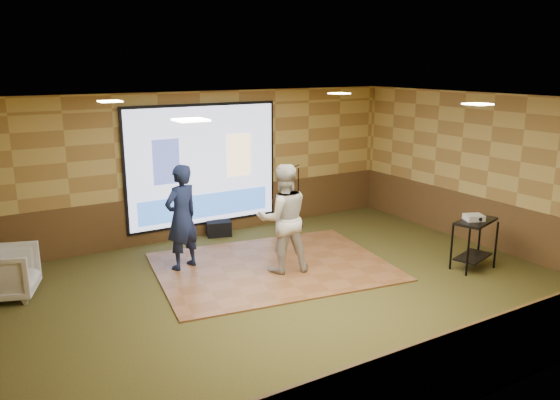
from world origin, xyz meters
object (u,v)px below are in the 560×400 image
mic_stand (296,206)px  projector (474,217)px  player_left (182,217)px  player_right (283,218)px  banquet_chair (6,273)px  projector_screen (203,167)px  duffel_bag (219,228)px  av_table (475,235)px  dance_floor (273,266)px

mic_stand → projector: bearing=-90.6°
player_left → player_right: bearing=124.5°
player_right → mic_stand: 2.73m
projector → banquet_chair: (-7.13, 2.87, -0.55)m
projector_screen → banquet_chair: bearing=-160.9°
projector_screen → banquet_chair: (-3.90, -1.35, -1.08)m
player_right → duffel_bag: player_right is taller
player_left → mic_stand: (3.07, 1.12, -0.46)m
mic_stand → banquet_chair: 5.91m
av_table → duffel_bag: bearing=127.0°
projector_screen → player_right: (0.31, -2.65, -0.50)m
banquet_chair → projector: bearing=-93.0°
projector_screen → player_left: (-1.12, -1.63, -0.52)m
banquet_chair → player_right: bearing=-88.1°
projector_screen → dance_floor: bearing=-83.6°
av_table → projector: 0.34m
projector_screen → projector: (3.23, -4.23, -0.53)m
player_right → duffel_bag: 2.59m
av_table → projector_screen: bearing=127.7°
player_right → av_table: bearing=166.6°
player_right → projector: bearing=166.3°
av_table → duffel_bag: size_ratio=1.79×
av_table → banquet_chair: bearing=158.1°
player_right → projector: size_ratio=6.15×
mic_stand → duffel_bag: bearing=150.0°
player_left → duffel_bag: player_left is taller
av_table → mic_stand: bearing=109.6°
projector_screen → mic_stand: bearing=-14.6°
projector_screen → player_left: 2.05m
projector → banquet_chair: bearing=-179.5°
mic_stand → player_left: bearing=-179.5°
projector_screen → av_table: projector_screen is taller
player_left → banquet_chair: bearing=-25.9°
banquet_chair → duffel_bag: 4.29m
banquet_chair → mic_stand: bearing=-62.8°
player_left → player_right: player_right is taller
player_left → av_table: bearing=129.1°
player_left → projector: player_left is taller
dance_floor → player_left: size_ratio=2.17×
player_right → player_left: bearing=-20.4°
mic_stand → banquet_chair: (-5.85, -0.85, -0.10)m
banquet_chair → duffel_bag: banquet_chair is taller
dance_floor → duffel_bag: size_ratio=7.99×
projector → av_table: bearing=10.6°
duffel_bag → dance_floor: bearing=-88.8°
projector_screen → av_table: bearing=-52.3°
projector_screen → player_left: bearing=-124.6°
av_table → mic_stand: 3.96m
dance_floor → mic_stand: 2.55m
dance_floor → player_right: bearing=-80.1°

